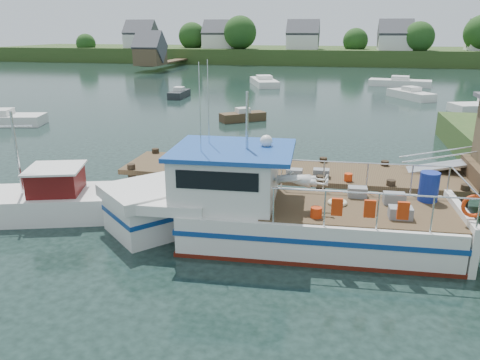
% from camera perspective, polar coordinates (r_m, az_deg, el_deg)
% --- Properties ---
extents(ground_plane, '(160.00, 160.00, 0.00)m').
position_cam_1_polar(ground_plane, '(19.38, 3.81, -2.50)').
color(ground_plane, black).
extents(far_shore, '(140.00, 42.55, 9.22)m').
position_cam_1_polar(far_shore, '(100.50, 10.80, 15.06)').
color(far_shore, '#30471D').
rests_on(far_shore, ground).
extents(dock, '(16.60, 3.00, 4.78)m').
position_cam_1_polar(dock, '(19.00, 23.81, 2.64)').
color(dock, '#473621').
rests_on(dock, ground).
extents(lobster_boat, '(12.37, 4.06, 5.87)m').
position_cam_1_polar(lobster_boat, '(15.46, 3.85, -3.73)').
color(lobster_boat, silver).
rests_on(lobster_boat, ground).
extents(work_boat, '(7.59, 4.10, 4.01)m').
position_cam_1_polar(work_boat, '(19.09, -23.65, -2.33)').
color(work_boat, silver).
rests_on(work_boat, ground).
extents(moored_rowboat, '(3.51, 3.00, 1.01)m').
position_cam_1_polar(moored_rowboat, '(36.07, 0.34, 7.80)').
color(moored_rowboat, '#473621').
rests_on(moored_rowboat, ground).
extents(moored_far, '(7.57, 3.66, 1.23)m').
position_cam_1_polar(moored_far, '(61.56, 18.91, 11.19)').
color(moored_far, silver).
rests_on(moored_far, ground).
extents(moored_a, '(6.62, 3.54, 1.16)m').
position_cam_1_polar(moored_a, '(38.79, -27.25, 6.62)').
color(moored_a, silver).
rests_on(moored_a, ground).
extents(moored_b, '(4.43, 5.69, 1.22)m').
position_cam_1_polar(moored_b, '(50.70, 20.10, 9.78)').
color(moored_b, silver).
rests_on(moored_b, ground).
extents(moored_d, '(4.72, 7.67, 1.23)m').
position_cam_1_polar(moored_d, '(59.14, 2.96, 11.87)').
color(moored_d, silver).
rests_on(moored_d, ground).
extents(moored_e, '(1.40, 3.89, 1.07)m').
position_cam_1_polar(moored_e, '(49.11, -7.43, 10.41)').
color(moored_e, black).
rests_on(moored_e, ground).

